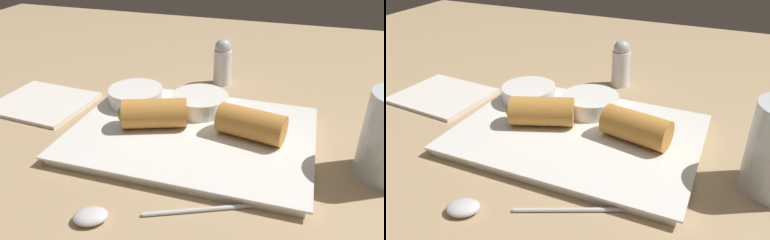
{
  "view_description": "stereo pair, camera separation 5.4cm",
  "coord_description": "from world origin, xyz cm",
  "views": [
    {
      "loc": [
        12.45,
        -46.8,
        31.62
      ],
      "look_at": [
        -1.59,
        -1.55,
        5.24
      ],
      "focal_mm": 35.0,
      "sensor_mm": 36.0,
      "label": 1
    },
    {
      "loc": [
        17.47,
        -44.93,
        31.62
      ],
      "look_at": [
        -1.59,
        -1.55,
        5.24
      ],
      "focal_mm": 35.0,
      "sensor_mm": 36.0,
      "label": 2
    }
  ],
  "objects": [
    {
      "name": "napkin",
      "position": [
        -30.14,
        1.75,
        2.3
      ],
      "size": [
        16.61,
        14.43,
        0.6
      ],
      "color": "silver",
      "rests_on": "table_surface"
    },
    {
      "name": "dipping_bowl_near",
      "position": [
        -2.32,
        5.16,
        4.95
      ],
      "size": [
        8.98,
        8.98,
        2.67
      ],
      "color": "white",
      "rests_on": "serving_plate"
    },
    {
      "name": "serving_plate",
      "position": [
        -1.59,
        -1.55,
        2.76
      ],
      "size": [
        34.99,
        25.38,
        1.5
      ],
      "color": "white",
      "rests_on": "table_surface"
    },
    {
      "name": "spoon",
      "position": [
        -5.23,
        -20.13,
        2.58
      ],
      "size": [
        18.89,
        9.69,
        1.31
      ],
      "color": "silver",
      "rests_on": "table_surface"
    },
    {
      "name": "roll_front_left",
      "position": [
        6.43,
        -0.84,
        5.68
      ],
      "size": [
        10.42,
        6.02,
        4.35
      ],
      "color": "#C68438",
      "rests_on": "serving_plate"
    },
    {
      "name": "dipping_bowl_far",
      "position": [
        -13.19,
        4.27,
        4.95
      ],
      "size": [
        8.98,
        8.98,
        2.67
      ],
      "color": "white",
      "rests_on": "serving_plate"
    },
    {
      "name": "table_surface",
      "position": [
        0.0,
        0.0,
        1.0
      ],
      "size": [
        180.0,
        140.0,
        2.0
      ],
      "color": "tan",
      "rests_on": "ground"
    },
    {
      "name": "roll_front_right",
      "position": [
        -7.66,
        -2.16,
        5.68
      ],
      "size": [
        10.38,
        7.37,
        4.35
      ],
      "color": "#C68438",
      "rests_on": "serving_plate"
    },
    {
      "name": "salt_shaker",
      "position": [
        -2.11,
        19.98,
        6.48
      ],
      "size": [
        3.45,
        3.45,
        8.95
      ],
      "color": "silver",
      "rests_on": "table_surface"
    }
  ]
}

